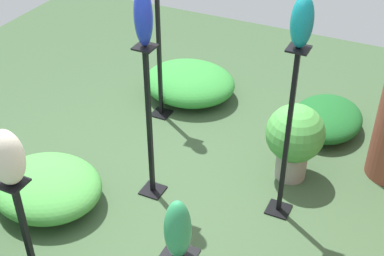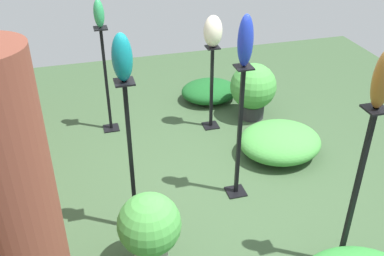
# 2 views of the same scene
# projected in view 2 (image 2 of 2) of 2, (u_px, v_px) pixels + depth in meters

# --- Properties ---
(ground_plane) EXTENTS (8.00, 8.00, 0.00)m
(ground_plane) POSITION_uv_depth(u_px,v_px,m) (217.00, 192.00, 4.82)
(ground_plane) COLOR #385133
(brick_pillar) EXTENTS (0.48, 0.48, 2.29)m
(brick_pillar) POSITION_uv_depth(u_px,v_px,m) (22.00, 221.00, 2.79)
(brick_pillar) COLOR brown
(brick_pillar) RESTS_ON ground
(pedestal_jade) EXTENTS (0.20, 0.20, 1.38)m
(pedestal_jade) POSITION_uv_depth(u_px,v_px,m) (107.00, 85.00, 5.62)
(pedestal_jade) COLOR black
(pedestal_jade) RESTS_ON ground
(pedestal_bronze) EXTENTS (0.20, 0.20, 1.57)m
(pedestal_bronze) POSITION_uv_depth(u_px,v_px,m) (354.00, 200.00, 3.61)
(pedestal_bronze) COLOR black
(pedestal_bronze) RESTS_ON ground
(pedestal_cobalt) EXTENTS (0.20, 0.20, 1.46)m
(pedestal_cobalt) POSITION_uv_depth(u_px,v_px,m) (239.00, 139.00, 4.47)
(pedestal_cobalt) COLOR black
(pedestal_cobalt) RESTS_ON ground
(pedestal_ivory) EXTENTS (0.20, 0.20, 1.12)m
(pedestal_ivory) POSITION_uv_depth(u_px,v_px,m) (211.00, 92.00, 5.74)
(pedestal_ivory) COLOR black
(pedestal_ivory) RESTS_ON ground
(pedestal_teal) EXTENTS (0.20, 0.20, 1.57)m
(pedestal_teal) POSITION_uv_depth(u_px,v_px,m) (132.00, 167.00, 3.98)
(pedestal_teal) COLOR black
(pedestal_teal) RESTS_ON ground
(art_vase_jade) EXTENTS (0.13, 0.12, 0.33)m
(art_vase_jade) POSITION_uv_depth(u_px,v_px,m) (99.00, 14.00, 5.15)
(art_vase_jade) COLOR #2D9356
(art_vase_jade) RESTS_ON pedestal_jade
(art_vase_bronze) EXTENTS (0.14, 0.14, 0.45)m
(art_vase_bronze) POSITION_uv_depth(u_px,v_px,m) (383.00, 79.00, 3.06)
(art_vase_bronze) COLOR brown
(art_vase_bronze) RESTS_ON pedestal_bronze
(art_vase_cobalt) EXTENTS (0.14, 0.14, 0.48)m
(art_vase_cobalt) POSITION_uv_depth(u_px,v_px,m) (245.00, 41.00, 3.94)
(art_vase_cobalt) COLOR #192D9E
(art_vase_cobalt) RESTS_ON pedestal_cobalt
(art_vase_ivory) EXTENTS (0.21, 0.23, 0.39)m
(art_vase_ivory) POSITION_uv_depth(u_px,v_px,m) (213.00, 31.00, 5.33)
(art_vase_ivory) COLOR beige
(art_vase_ivory) RESTS_ON pedestal_ivory
(art_vase_teal) EXTENTS (0.16, 0.16, 0.40)m
(art_vase_teal) POSITION_uv_depth(u_px,v_px,m) (122.00, 57.00, 3.44)
(art_vase_teal) COLOR #0F727A
(art_vase_teal) RESTS_ON pedestal_teal
(potted_plant_walkway_edge) EXTENTS (0.54, 0.54, 0.76)m
(potted_plant_walkway_edge) POSITION_uv_depth(u_px,v_px,m) (150.00, 228.00, 3.73)
(potted_plant_walkway_edge) COLOR gray
(potted_plant_walkway_edge) RESTS_ON ground
(potted_plant_front_right) EXTENTS (0.62, 0.62, 0.77)m
(potted_plant_front_right) POSITION_uv_depth(u_px,v_px,m) (253.00, 88.00, 6.01)
(potted_plant_front_right) COLOR #2D2D33
(potted_plant_front_right) RESTS_ON ground
(foliage_bed_center) EXTENTS (0.70, 0.83, 0.29)m
(foliage_bed_center) POSITION_uv_depth(u_px,v_px,m) (209.00, 91.00, 6.58)
(foliage_bed_center) COLOR #195923
(foliage_bed_center) RESTS_ON ground
(foliage_bed_rear) EXTENTS (0.87, 0.99, 0.36)m
(foliage_bed_rear) POSITION_uv_depth(u_px,v_px,m) (280.00, 142.00, 5.34)
(foliage_bed_rear) COLOR #479942
(foliage_bed_rear) RESTS_ON ground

